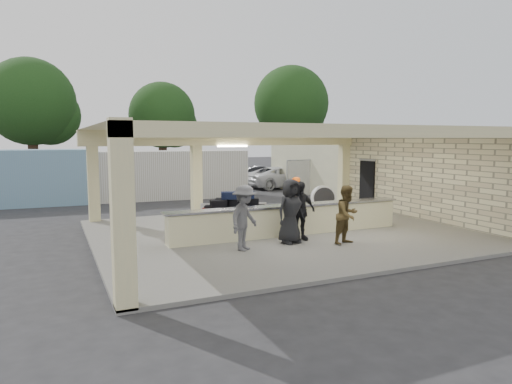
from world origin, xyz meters
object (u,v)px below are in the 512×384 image
baggage_handler (295,203)px  passenger_b (300,211)px  luggage_cart (234,210)px  passenger_d (291,211)px  car_white_a (282,177)px  car_white_b (339,173)px  passenger_c (244,218)px  container_white (136,175)px  car_dark (265,176)px  baggage_counter (290,220)px  passenger_a (347,215)px  drum_fan (323,198)px

baggage_handler → passenger_b: bearing=-11.8°
luggage_cart → passenger_d: 2.46m
car_white_a → car_white_b: 5.44m
passenger_c → container_white: container_white is taller
car_dark → car_white_b: bearing=-81.6°
baggage_counter → passenger_d: 1.26m
luggage_cart → passenger_d: bearing=-50.8°
passenger_b → car_white_b: (12.23, 15.62, -0.28)m
baggage_counter → car_dark: bearing=67.2°
luggage_cart → container_white: 10.49m
car_white_a → passenger_b: bearing=145.2°
luggage_cart → passenger_b: size_ratio=1.45×
passenger_a → passenger_b: passenger_b is taller
baggage_handler → container_white: bearing=-149.4°
drum_fan → car_white_b: car_white_b is taller
luggage_cart → passenger_b: bearing=-39.3°
baggage_counter → drum_fan: 4.94m
passenger_c → passenger_d: size_ratio=0.95×
luggage_cart → car_dark: (7.98, 14.34, -0.16)m
passenger_b → car_white_a: 15.96m
passenger_b → drum_fan: bearing=48.9°
passenger_c → passenger_d: bearing=-28.6°
baggage_handler → car_dark: baggage_handler is taller
baggage_handler → passenger_c: passenger_c is taller
drum_fan → car_white_a: car_white_a is taller
passenger_b → car_white_a: bearing=63.1°
drum_fan → car_white_a: bearing=89.1°
passenger_b → passenger_d: (-0.43, -0.23, 0.05)m
passenger_c → car_white_a: passenger_c is taller
drum_fan → container_white: container_white is taller
passenger_b → car_dark: bearing=66.8°
passenger_a → car_dark: passenger_a is taller
passenger_a → passenger_b: 1.44m
baggage_counter → passenger_a: size_ratio=4.74×
passenger_d → car_dark: 18.07m
passenger_a → car_dark: 18.28m
container_white → car_dark: bearing=26.3°
passenger_a → container_white: size_ratio=0.15×
passenger_c → container_white: 12.94m
container_white → baggage_counter: bearing=-72.7°
drum_fan → car_white_a: 10.61m
passenger_a → passenger_d: passenger_d is taller
drum_fan → car_dark: size_ratio=0.28×
baggage_counter → car_dark: size_ratio=2.09×
drum_fan → baggage_counter: bearing=-117.7°
car_white_b → baggage_counter: bearing=132.9°
passenger_a → car_white_b: (11.19, 16.61, -0.25)m
baggage_counter → car_white_b: 19.13m
car_white_b → passenger_d: bearing=133.6°
baggage_counter → passenger_b: passenger_b is taller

